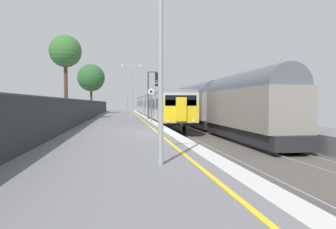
{
  "coord_description": "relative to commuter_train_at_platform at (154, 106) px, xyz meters",
  "views": [
    {
      "loc": [
        -2.31,
        -17.7,
        1.63
      ],
      "look_at": [
        1.31,
        7.03,
        0.73
      ],
      "focal_mm": 34.01,
      "sensor_mm": 36.0,
      "label": 1
    }
  ],
  "objects": [
    {
      "name": "platform_lamp_near",
      "position": [
        -3.39,
        -35.58,
        1.96
      ],
      "size": [
        2.0,
        0.2,
        5.44
      ],
      "color": "#93999E",
      "rests_on": "ground"
    },
    {
      "name": "signal_gantry",
      "position": [
        -1.47,
        -11.94,
        1.74
      ],
      "size": [
        1.1,
        0.24,
        4.8
      ],
      "color": "#47474C",
      "rests_on": "ground"
    },
    {
      "name": "platform_lamp_far",
      "position": [
        -3.39,
        11.81,
        1.67
      ],
      "size": [
        2.0,
        0.2,
        4.9
      ],
      "color": "#93999E",
      "rests_on": "ground"
    },
    {
      "name": "platform_back_fence",
      "position": [
        -7.55,
        -26.14,
        -0.27
      ],
      "size": [
        0.07,
        99.0,
        1.91
      ],
      "color": "#282B2D",
      "rests_on": "ground"
    },
    {
      "name": "ground",
      "position": [
        0.54,
        -26.14,
        -1.88
      ],
      "size": [
        17.4,
        110.0,
        1.21
      ],
      "color": "slate"
    },
    {
      "name": "platform_lamp_mid",
      "position": [
        -3.39,
        -11.89,
        2.0
      ],
      "size": [
        2.0,
        0.2,
        5.52
      ],
      "color": "#93999E",
      "rests_on": "ground"
    },
    {
      "name": "speed_limit_sign",
      "position": [
        -1.85,
        -16.2,
        0.59
      ],
      "size": [
        0.59,
        0.08,
        2.93
      ],
      "color": "#59595B",
      "rests_on": "ground"
    },
    {
      "name": "commuter_train_at_platform",
      "position": [
        0.0,
        0.0,
        0.0
      ],
      "size": [
        2.83,
        41.34,
        3.81
      ],
      "color": "#B7B7BC",
      "rests_on": "ground"
    },
    {
      "name": "background_tree_centre",
      "position": [
        -9.87,
        -11.4,
        5.28
      ],
      "size": [
        3.13,
        3.13,
        8.28
      ],
      "color": "#473323",
      "rests_on": "ground"
    },
    {
      "name": "freight_train_adjacent_track",
      "position": [
        4.0,
        -3.99,
        0.27
      ],
      "size": [
        2.6,
        51.28,
        4.65
      ],
      "color": "#232326",
      "rests_on": "ground"
    },
    {
      "name": "background_tree_left",
      "position": [
        -9.02,
        6.56,
        4.12
      ],
      "size": [
        4.18,
        4.18,
        7.63
      ],
      "color": "#473323",
      "rests_on": "ground"
    }
  ]
}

